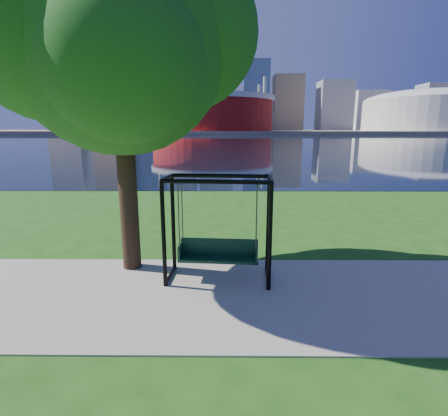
{
  "coord_description": "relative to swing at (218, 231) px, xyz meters",
  "views": [
    {
      "loc": [
        0.18,
        -7.2,
        3.42
      ],
      "look_at": [
        0.11,
        0.0,
        1.78
      ],
      "focal_mm": 28.0,
      "sensor_mm": 36.0,
      "label": 1
    }
  ],
  "objects": [
    {
      "name": "park_tree",
      "position": [
        -2.24,
        0.73,
        4.19
      ],
      "size": [
        6.21,
        5.61,
        7.71
      ],
      "color": "black",
      "rests_on": "ground"
    },
    {
      "name": "river",
      "position": [
        0.02,
        101.67,
        -1.16
      ],
      "size": [
        900.0,
        180.0,
        0.02
      ],
      "primitive_type": "cube",
      "color": "black",
      "rests_on": "ground"
    },
    {
      "name": "skyline",
      "position": [
        -4.25,
        319.06,
        34.72
      ],
      "size": [
        392.0,
        66.0,
        96.5
      ],
      "color": "gray",
      "rests_on": "far_bank"
    },
    {
      "name": "path",
      "position": [
        0.02,
        -0.83,
        -1.15
      ],
      "size": [
        120.0,
        4.0,
        0.03
      ],
      "primitive_type": "cube",
      "color": "#9E937F",
      "rests_on": "ground"
    },
    {
      "name": "swing",
      "position": [
        0.0,
        0.0,
        0.0
      ],
      "size": [
        2.42,
        1.19,
        2.41
      ],
      "rotation": [
        0.0,
        0.0,
        -0.07
      ],
      "color": "black",
      "rests_on": "ground"
    },
    {
      "name": "ground",
      "position": [
        0.02,
        -0.33,
        -1.17
      ],
      "size": [
        900.0,
        900.0,
        0.0
      ],
      "primitive_type": "plane",
      "color": "#1E5114",
      "rests_on": "ground"
    },
    {
      "name": "arena",
      "position": [
        135.02,
        234.67,
        14.71
      ],
      "size": [
        84.0,
        84.0,
        26.56
      ],
      "color": "beige",
      "rests_on": "far_bank"
    },
    {
      "name": "stadium",
      "position": [
        -9.98,
        234.67,
        13.06
      ],
      "size": [
        83.0,
        83.0,
        32.0
      ],
      "color": "maroon",
      "rests_on": "far_bank"
    },
    {
      "name": "far_bank",
      "position": [
        0.02,
        305.67,
        -0.17
      ],
      "size": [
        900.0,
        228.0,
        2.0
      ],
      "primitive_type": "cube",
      "color": "#937F60",
      "rests_on": "ground"
    }
  ]
}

